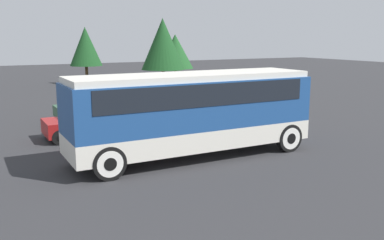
% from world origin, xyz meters
% --- Properties ---
extents(ground_plane, '(120.00, 120.00, 0.00)m').
position_xyz_m(ground_plane, '(0.00, 0.00, 0.00)').
color(ground_plane, '#2D2D30').
extents(tour_bus, '(9.27, 2.57, 3.16)m').
position_xyz_m(tour_bus, '(0.10, 0.00, 1.90)').
color(tour_bus, silver).
rests_on(tour_bus, ground_plane).
extents(parked_car_near, '(4.27, 1.97, 1.41)m').
position_xyz_m(parked_car_near, '(2.13, 6.56, 0.70)').
color(parked_car_near, silver).
rests_on(parked_car_near, ground_plane).
extents(parked_car_mid, '(4.57, 1.98, 1.41)m').
position_xyz_m(parked_car_mid, '(-2.27, 5.10, 0.70)').
color(parked_car_mid, maroon).
rests_on(parked_car_mid, ground_plane).
extents(parked_car_far, '(4.73, 1.95, 1.38)m').
position_xyz_m(parked_car_far, '(-0.96, 9.03, 0.70)').
color(parked_car_far, '#2D5638').
rests_on(parked_car_far, ground_plane).
extents(tree_left, '(3.50, 3.50, 4.73)m').
position_xyz_m(tree_left, '(10.83, 23.74, 3.09)').
color(tree_left, brown).
rests_on(tree_left, ground_plane).
extents(tree_center, '(3.51, 3.51, 5.95)m').
position_xyz_m(tree_center, '(6.98, 18.07, 3.90)').
color(tree_center, brown).
rests_on(tree_center, ground_plane).
extents(tree_right, '(3.02, 3.02, 5.41)m').
position_xyz_m(tree_right, '(2.98, 26.88, 3.58)').
color(tree_right, brown).
rests_on(tree_right, ground_plane).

